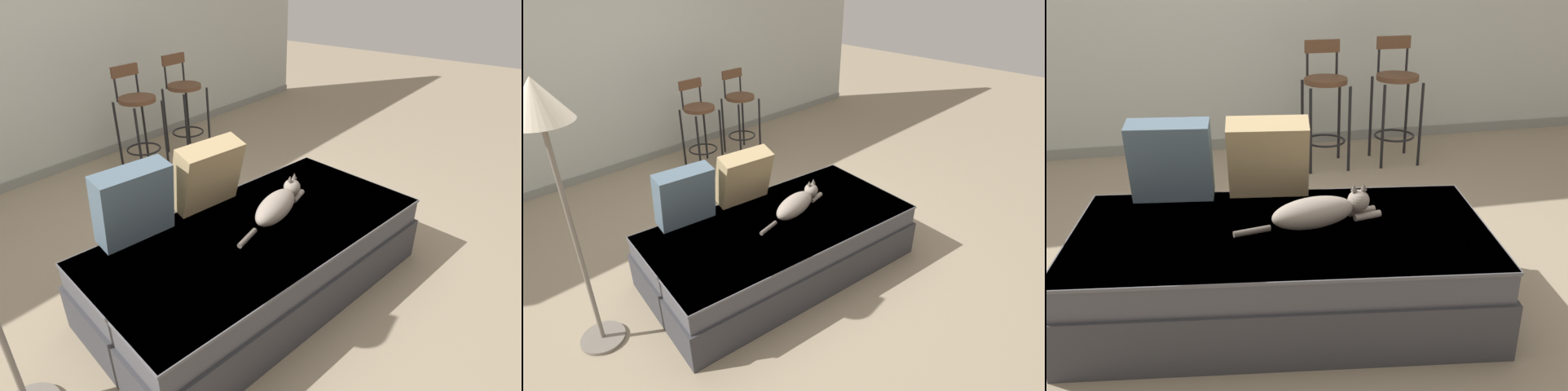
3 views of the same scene
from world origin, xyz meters
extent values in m
plane|color=gray|center=(0.00, 0.00, 0.00)|extent=(16.00, 16.00, 0.00)
cube|color=#B7BCB2|center=(0.00, 2.25, 1.30)|extent=(8.00, 0.10, 2.60)
cube|color=gray|center=(0.00, 2.20, 0.04)|extent=(8.00, 0.02, 0.09)
cube|color=#353539|center=(0.00, -0.40, 0.14)|extent=(2.15, 1.28, 0.29)
cube|color=#47474C|center=(0.00, -0.40, 0.37)|extent=(2.10, 1.24, 0.16)
cube|color=#525257|center=(0.00, -0.40, 0.44)|extent=(2.12, 1.25, 0.02)
cube|color=#4C6070|center=(-0.50, 0.08, 0.67)|extent=(0.45, 0.27, 0.44)
cube|color=tan|center=(0.01, 0.01, 0.67)|extent=(0.45, 0.32, 0.45)
ellipsoid|color=gray|center=(0.16, -0.41, 0.52)|extent=(0.44, 0.24, 0.15)
sphere|color=gray|center=(0.39, -0.36, 0.54)|extent=(0.11, 0.11, 0.11)
cone|color=#544C44|center=(0.37, -0.36, 0.62)|extent=(0.03, 0.03, 0.04)
cone|color=#544C44|center=(0.42, -0.36, 0.62)|extent=(0.03, 0.03, 0.04)
cylinder|color=gray|center=(0.44, -0.39, 0.47)|extent=(0.14, 0.06, 0.04)
cylinder|color=gray|center=(0.43, -0.33, 0.47)|extent=(0.14, 0.06, 0.04)
cylinder|color=#544C44|center=(-0.14, -0.43, 0.47)|extent=(0.18, 0.06, 0.03)
cylinder|color=black|center=(0.55, 1.43, 0.34)|extent=(0.02, 0.02, 0.69)
cylinder|color=black|center=(0.86, 1.43, 0.34)|extent=(0.02, 0.02, 0.69)
cylinder|color=black|center=(0.55, 1.74, 0.34)|extent=(0.02, 0.02, 0.69)
cylinder|color=black|center=(0.86, 1.74, 0.34)|extent=(0.02, 0.02, 0.69)
torus|color=black|center=(0.71, 1.58, 0.21)|extent=(0.33, 0.33, 0.02)
cylinder|color=brown|center=(0.71, 1.58, 0.71)|extent=(0.34, 0.34, 0.04)
cylinder|color=black|center=(0.59, 1.71, 0.82)|extent=(0.02, 0.02, 0.26)
cylinder|color=black|center=(0.83, 1.71, 0.82)|extent=(0.02, 0.02, 0.26)
cube|color=brown|center=(0.71, 1.71, 0.95)|extent=(0.28, 0.03, 0.10)
cylinder|color=black|center=(1.14, 1.42, 0.34)|extent=(0.02, 0.02, 0.69)
cylinder|color=black|center=(1.46, 1.42, 0.34)|extent=(0.02, 0.02, 0.69)
cylinder|color=black|center=(1.14, 1.74, 0.34)|extent=(0.02, 0.02, 0.69)
cylinder|color=black|center=(1.46, 1.74, 0.34)|extent=(0.02, 0.02, 0.69)
torus|color=black|center=(1.30, 1.58, 0.22)|extent=(0.33, 0.33, 0.02)
cylinder|color=brown|center=(1.30, 1.58, 0.71)|extent=(0.34, 0.34, 0.04)
cylinder|color=black|center=(1.18, 1.71, 0.82)|extent=(0.02, 0.02, 0.27)
cylinder|color=black|center=(1.42, 1.71, 0.82)|extent=(0.02, 0.02, 0.27)
cube|color=brown|center=(1.30, 1.71, 0.96)|extent=(0.28, 0.03, 0.10)
cylinder|color=slate|center=(-1.34, -0.11, 0.01)|extent=(0.28, 0.28, 0.02)
cylinder|color=slate|center=(-1.34, -0.11, 0.75)|extent=(0.03, 0.03, 1.50)
cone|color=beige|center=(-1.34, -0.11, 1.61)|extent=(0.32, 0.32, 0.22)
camera|label=1|loc=(-1.70, -1.74, 1.84)|focal=30.00mm
camera|label=2|loc=(-1.94, -2.38, 2.22)|focal=30.00mm
camera|label=3|loc=(-0.44, -3.00, 1.74)|focal=42.00mm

